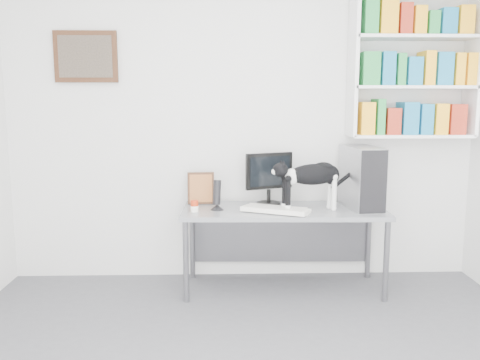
# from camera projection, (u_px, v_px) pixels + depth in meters

# --- Properties ---
(room) EXTENTS (4.01, 4.01, 2.70)m
(room) POSITION_uv_depth(u_px,v_px,m) (258.00, 143.00, 2.38)
(room) COLOR #4B4A4F
(room) RESTS_ON ground
(bookshelf) EXTENTS (1.03, 0.28, 1.24)m
(bookshelf) POSITION_uv_depth(u_px,v_px,m) (414.00, 63.00, 4.16)
(bookshelf) COLOR white
(bookshelf) RESTS_ON room
(wall_art) EXTENTS (0.52, 0.04, 0.42)m
(wall_art) POSITION_uv_depth(u_px,v_px,m) (86.00, 57.00, 4.19)
(wall_art) COLOR #492617
(wall_art) RESTS_ON room
(desk) EXTENTS (1.65, 0.68, 0.68)m
(desk) POSITION_uv_depth(u_px,v_px,m) (283.00, 249.00, 4.15)
(desk) COLOR gray
(desk) RESTS_ON room
(monitor) EXTENTS (0.46, 0.34, 0.44)m
(monitor) POSITION_uv_depth(u_px,v_px,m) (269.00, 178.00, 4.23)
(monitor) COLOR black
(monitor) RESTS_ON desk
(keyboard) EXTENTS (0.56, 0.40, 0.04)m
(keyboard) POSITION_uv_depth(u_px,v_px,m) (276.00, 210.00, 3.97)
(keyboard) COLOR white
(keyboard) RESTS_ON desk
(pc_tower) EXTENTS (0.27, 0.52, 0.50)m
(pc_tower) POSITION_uv_depth(u_px,v_px,m) (361.00, 177.00, 4.11)
(pc_tower) COLOR #A5A5A9
(pc_tower) RESTS_ON desk
(speaker) EXTENTS (0.14, 0.14, 0.25)m
(speaker) POSITION_uv_depth(u_px,v_px,m) (217.00, 194.00, 4.04)
(speaker) COLOR black
(speaker) RESTS_ON desk
(leaning_print) EXTENTS (0.23, 0.10, 0.28)m
(leaning_print) POSITION_uv_depth(u_px,v_px,m) (201.00, 188.00, 4.27)
(leaning_print) COLOR #492617
(leaning_print) RESTS_ON desk
(soup_can) EXTENTS (0.07, 0.07, 0.09)m
(soup_can) POSITION_uv_depth(u_px,v_px,m) (194.00, 206.00, 3.98)
(soup_can) COLOR red
(soup_can) RESTS_ON desk
(cat) EXTENTS (0.65, 0.32, 0.39)m
(cat) POSITION_uv_depth(u_px,v_px,m) (311.00, 186.00, 4.00)
(cat) COLOR black
(cat) RESTS_ON desk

